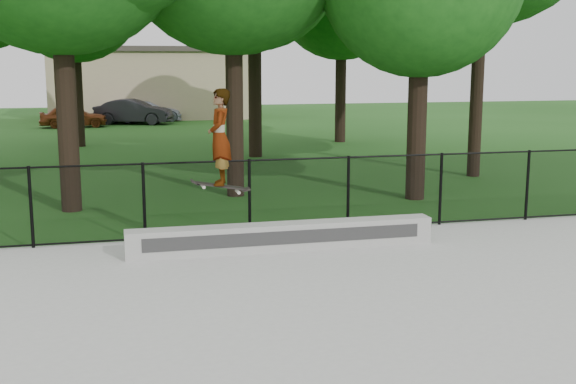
{
  "coord_description": "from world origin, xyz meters",
  "views": [
    {
      "loc": [
        -4.52,
        -7.55,
        3.38
      ],
      "look_at": [
        -1.65,
        4.2,
        1.2
      ],
      "focal_mm": 45.0,
      "sensor_mm": 36.0,
      "label": 1
    }
  ],
  "objects_px": {
    "skater_airborne": "(220,139)",
    "car_a": "(73,116)",
    "car_c": "(146,111)",
    "car_b": "(133,112)",
    "grind_ledge": "(283,236)"
  },
  "relations": [
    {
      "from": "car_c",
      "to": "skater_airborne",
      "type": "bearing_deg",
      "value": 168.53
    },
    {
      "from": "skater_airborne",
      "to": "car_a",
      "type": "bearing_deg",
      "value": 97.77
    },
    {
      "from": "grind_ledge",
      "to": "car_c",
      "type": "relative_size",
      "value": 1.47
    },
    {
      "from": "car_a",
      "to": "skater_airborne",
      "type": "xyz_separation_m",
      "value": [
        3.74,
        -27.43,
        1.51
      ]
    },
    {
      "from": "grind_ledge",
      "to": "car_b",
      "type": "relative_size",
      "value": 1.47
    },
    {
      "from": "car_a",
      "to": "car_c",
      "type": "height_order",
      "value": "car_c"
    },
    {
      "from": "car_b",
      "to": "car_a",
      "type": "bearing_deg",
      "value": 128.85
    },
    {
      "from": "grind_ledge",
      "to": "car_a",
      "type": "bearing_deg",
      "value": 100.11
    },
    {
      "from": "car_a",
      "to": "car_c",
      "type": "bearing_deg",
      "value": -57.76
    },
    {
      "from": "car_a",
      "to": "car_c",
      "type": "relative_size",
      "value": 0.9
    },
    {
      "from": "car_b",
      "to": "skater_airborne",
      "type": "relative_size",
      "value": 2.11
    },
    {
      "from": "car_b",
      "to": "skater_airborne",
      "type": "xyz_separation_m",
      "value": [
        0.6,
        -28.65,
        1.4
      ]
    },
    {
      "from": "skater_airborne",
      "to": "grind_ledge",
      "type": "bearing_deg",
      "value": 5.49
    },
    {
      "from": "skater_airborne",
      "to": "car_b",
      "type": "bearing_deg",
      "value": 91.19
    },
    {
      "from": "grind_ledge",
      "to": "car_a",
      "type": "relative_size",
      "value": 1.63
    }
  ]
}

